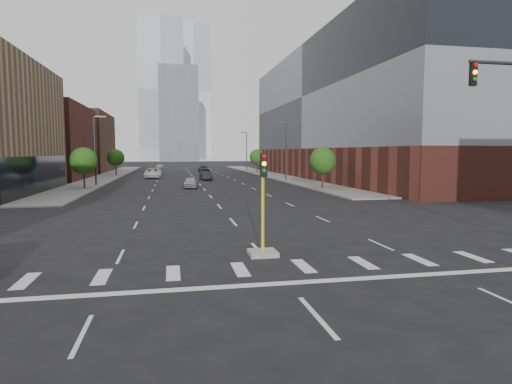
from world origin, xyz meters
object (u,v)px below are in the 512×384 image
object	(u,v)px
median_traffic_signal	(263,233)
car_distant	(160,167)
car_deep_right	(204,169)
car_near_left	(191,182)
car_far_left	(153,173)
car_mid_right	(206,176)

from	to	relation	value
median_traffic_signal	car_distant	size ratio (longest dim) A/B	1.06
car_deep_right	car_distant	xyz separation A→B (m)	(-9.90, 14.89, -0.00)
car_near_left	car_distant	bearing A→B (deg)	100.13
car_far_left	median_traffic_signal	bearing A→B (deg)	-84.60
car_far_left	car_distant	distance (m)	35.49
car_mid_right	car_far_left	distance (m)	11.02
car_mid_right	car_distant	world-z (taller)	car_distant
car_near_left	car_far_left	world-z (taller)	car_far_left
car_distant	car_deep_right	bearing A→B (deg)	-64.59
car_mid_right	car_deep_right	distance (m)	27.72
car_deep_right	median_traffic_signal	bearing A→B (deg)	-96.92
median_traffic_signal	car_far_left	distance (m)	57.50
car_near_left	car_distant	xyz separation A→B (m)	(-5.20, 56.98, 0.01)
median_traffic_signal	car_near_left	bearing A→B (deg)	92.41
car_near_left	car_mid_right	distance (m)	14.73
car_deep_right	car_distant	size ratio (longest dim) A/B	1.18
median_traffic_signal	car_deep_right	world-z (taller)	median_traffic_signal
car_near_left	car_deep_right	distance (m)	42.35
car_distant	median_traffic_signal	bearing A→B (deg)	-94.07
car_near_left	car_distant	world-z (taller)	car_distant
median_traffic_signal	car_distant	xyz separation A→B (m)	(-6.70, 92.57, -0.27)
car_mid_right	car_near_left	bearing A→B (deg)	-107.09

